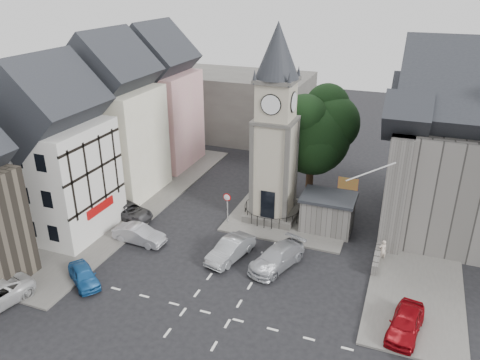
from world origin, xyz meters
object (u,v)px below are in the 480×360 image
at_px(clock_tower, 275,127).
at_px(stone_shelter, 328,213).
at_px(car_west_blue, 84,276).
at_px(car_east_red, 406,323).
at_px(pedestrian, 383,250).

bearing_deg(clock_tower, stone_shelter, -5.84).
distance_m(clock_tower, stone_shelter, 8.15).
xyz_separation_m(car_west_blue, car_east_red, (20.65, 2.71, 0.10)).
relative_size(car_east_red, pedestrian, 2.54).
bearing_deg(car_east_red, pedestrian, 114.03).
height_order(car_east_red, pedestrian, pedestrian).
height_order(clock_tower, car_east_red, clock_tower).
bearing_deg(pedestrian, stone_shelter, -60.97).
xyz_separation_m(car_east_red, pedestrian, (-2.00, 7.47, 0.11)).
height_order(car_west_blue, car_east_red, car_east_red).
relative_size(car_west_blue, pedestrian, 2.19).
relative_size(clock_tower, stone_shelter, 3.78).
height_order(stone_shelter, car_west_blue, stone_shelter).
xyz_separation_m(stone_shelter, car_west_blue, (-13.95, -13.21, -0.93)).
relative_size(clock_tower, pedestrian, 9.85).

